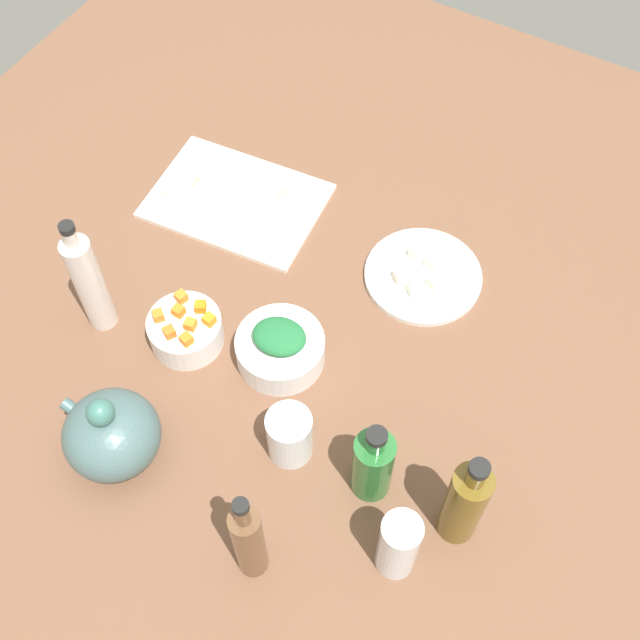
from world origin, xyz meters
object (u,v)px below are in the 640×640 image
cutting_board (236,201)px  plate_tofu (423,276)px  bowl_greens (280,349)px  bottle_2 (249,541)px  bottle_1 (373,464)px  bottle_3 (89,282)px  drinking_glass_0 (290,435)px  drinking_glass_1 (398,545)px  teapot (111,434)px  bottle_0 (465,503)px  bowl_carrots (186,331)px

cutting_board → plate_tofu: bearing=-177.5°
plate_tofu → bowl_greens: (13.96, 27.67, 2.24)cm
bottle_2 → bottle_1: bearing=-115.4°
bottle_2 → bottle_3: (46.50, -23.56, 1.00)cm
cutting_board → drinking_glass_0: size_ratio=3.19×
drinking_glass_1 → teapot: bearing=7.5°
bowl_greens → bottle_3: 33.98cm
bottle_1 → bottle_3: size_ratio=0.70×
bowl_greens → drinking_glass_0: 17.33cm
bottle_3 → drinking_glass_0: bottle_3 is taller
bottle_0 → drinking_glass_0: (28.62, 1.59, -4.72)cm
cutting_board → drinking_glass_1: drinking_glass_1 is taller
bottle_0 → drinking_glass_1: size_ratio=1.56×
cutting_board → bottle_0: bearing=149.5°
cutting_board → bottle_3: bearing=80.7°
bowl_carrots → bottle_3: (15.49, 3.91, 8.46)cm
plate_tofu → drinking_glass_1: drinking_glass_1 is taller
bottle_3 → drinking_glass_1: bottle_3 is taller
bowl_greens → bottle_2: bearing=114.6°
teapot → bottle_1: size_ratio=0.92×
plate_tofu → bottle_3: 59.45cm
cutting_board → bottle_2: size_ratio=1.32×
bottle_1 → drinking_glass_0: bearing=4.7°
cutting_board → bowl_greens: bowl_greens is taller
plate_tofu → bowl_carrots: 44.48cm
drinking_glass_1 → bottle_2: bearing=30.5°
teapot → drinking_glass_0: 27.79cm
teapot → bottle_0: (-52.55, -15.65, 3.47)cm
drinking_glass_0 → bottle_2: bearing=104.0°
bottle_2 → drinking_glass_0: bearing=-76.0°
bowl_greens → teapot: bearing=63.8°
bowl_carrots → bottle_0: 55.89cm
bowl_carrots → bottle_2: (-31.01, 27.47, 7.45)cm
bottle_0 → drinking_glass_1: bottle_0 is taller
drinking_glass_0 → drinking_glass_1: 24.31cm
bowl_greens → bowl_carrots: bowl_carrots is taller
bowl_greens → bottle_1: bottle_1 is taller
cutting_board → bottle_0: (-64.75, 38.16, 9.38)cm
cutting_board → bottle_1: 63.70cm
bottle_1 → plate_tofu: bearing=-75.7°
bowl_carrots → drinking_glass_1: bearing=161.2°
teapot → drinking_glass_0: size_ratio=1.64×
bottle_0 → drinking_glass_0: size_ratio=2.26×
cutting_board → bowl_carrots: size_ratio=2.56×
plate_tofu → teapot: teapot is taller
bowl_greens → cutting_board: bearing=-45.0°
bowl_carrots → teapot: 23.32cm
teapot → bottle_0: size_ratio=0.73×
bowl_greens → bottle_1: bearing=152.4°
drinking_glass_1 → bowl_greens: bearing=-33.3°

